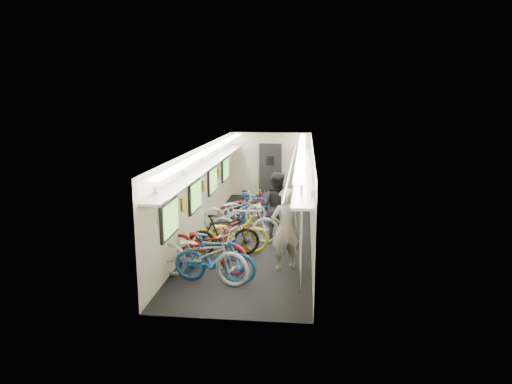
% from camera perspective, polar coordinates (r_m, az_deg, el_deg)
% --- Properties ---
extents(train_car_shell, '(10.00, 10.00, 10.00)m').
position_cam_1_polar(train_car_shell, '(13.02, -1.22, 2.76)').
color(train_car_shell, black).
rests_on(train_car_shell, ground).
extents(bicycle_0, '(2.27, 1.33, 1.13)m').
position_cam_1_polar(bicycle_0, '(9.42, -6.87, -7.78)').
color(bicycle_0, silver).
rests_on(bicycle_0, ground).
extents(bicycle_1, '(1.74, 0.62, 1.03)m').
position_cam_1_polar(bicycle_1, '(9.33, -5.17, -8.25)').
color(bicycle_1, '#1A57A0').
rests_on(bicycle_1, ground).
extents(bicycle_2, '(2.18, 1.47, 1.09)m').
position_cam_1_polar(bicycle_2, '(10.03, -6.10, -6.64)').
color(bicycle_2, maroon).
rests_on(bicycle_2, ground).
extents(bicycle_3, '(1.79, 0.96, 1.03)m').
position_cam_1_polar(bicycle_3, '(10.78, -4.08, -5.43)').
color(bicycle_3, black).
rests_on(bicycle_3, ground).
extents(bicycle_4, '(1.99, 1.09, 0.99)m').
position_cam_1_polar(bicycle_4, '(10.96, -3.33, -5.24)').
color(bicycle_4, '#EDAF16').
rests_on(bicycle_4, ground).
extents(bicycle_5, '(1.83, 0.62, 1.08)m').
position_cam_1_polar(bicycle_5, '(11.67, -1.50, -3.92)').
color(bicycle_5, silver).
rests_on(bicycle_5, ground).
extents(bicycle_6, '(1.98, 1.34, 0.98)m').
position_cam_1_polar(bicycle_6, '(13.16, -2.68, -2.33)').
color(bicycle_6, silver).
rests_on(bicycle_6, ground).
extents(bicycle_7, '(1.67, 0.70, 0.97)m').
position_cam_1_polar(bicycle_7, '(13.43, -0.31, -2.05)').
color(bicycle_7, '#1B4EA3').
rests_on(bicycle_7, ground).
extents(bicycle_8, '(1.90, 1.28, 0.95)m').
position_cam_1_polar(bicycle_8, '(13.61, -1.18, -1.93)').
color(bicycle_8, maroon).
rests_on(bicycle_8, ground).
extents(bicycle_9, '(1.60, 1.02, 0.93)m').
position_cam_1_polar(bicycle_9, '(13.97, -0.46, -1.59)').
color(bicycle_9, black).
rests_on(bicycle_9, ground).
extents(passenger_near, '(0.79, 0.69, 1.82)m').
position_cam_1_polar(passenger_near, '(9.89, 3.67, -4.65)').
color(passenger_near, gray).
rests_on(passenger_near, ground).
extents(passenger_mid, '(1.04, 0.90, 1.81)m').
position_cam_1_polar(passenger_mid, '(11.94, 2.53, -1.77)').
color(passenger_mid, black).
rests_on(passenger_mid, ground).
extents(backpack, '(0.29, 0.21, 0.38)m').
position_cam_1_polar(backpack, '(10.56, 4.48, -1.51)').
color(backpack, '#B51224').
rests_on(backpack, passenger_near).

